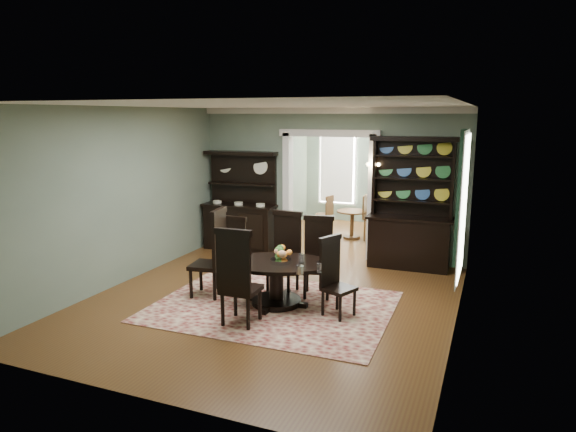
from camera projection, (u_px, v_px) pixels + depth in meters
name	position (u px, v px, depth m)	size (l,w,h in m)	color
room	(270.00, 202.00, 7.70)	(5.51, 6.01, 3.01)	#5A3817
parlor	(360.00, 170.00, 12.71)	(3.51, 3.50, 3.01)	#5A3817
doorway_trim	(329.00, 177.00, 10.38)	(2.08, 0.25, 2.57)	silver
right_window	(462.00, 202.00, 7.51)	(0.15, 1.47, 2.12)	white
wall_sconce	(374.00, 166.00, 9.84)	(0.27, 0.21, 0.21)	#AD7F2E
rug	(273.00, 306.00, 7.78)	(3.51, 2.67, 0.01)	maroon
dining_table	(276.00, 275.00, 7.80)	(1.98, 1.98, 0.68)	black
centerpiece	(281.00, 258.00, 7.68)	(1.60, 1.03, 0.26)	silver
chair_far_left	(232.00, 250.00, 8.63)	(0.46, 0.42, 1.19)	black
chair_far_mid	(285.00, 250.00, 8.38)	(0.51, 0.48, 1.33)	black
chair_far_right	(318.00, 254.00, 8.20)	(0.57, 0.55, 1.29)	black
chair_end_left	(214.00, 251.00, 8.09)	(0.57, 0.60, 1.43)	black
chair_end_right	(334.00, 274.00, 7.38)	(0.54, 0.56, 1.16)	black
chair_near	(237.00, 275.00, 6.92)	(0.54, 0.50, 1.39)	black
sideboard	(240.00, 215.00, 11.03)	(1.62, 0.64, 2.10)	black
welsh_dresser	(410.00, 221.00, 9.65)	(1.60, 0.62, 2.47)	black
parlor_table	(352.00, 220.00, 12.01)	(0.71, 0.71, 0.66)	#4E3016
parlor_chair_left	(326.00, 213.00, 12.62)	(0.42, 0.41, 0.92)	#4E3016
parlor_chair_right	(370.00, 216.00, 11.84)	(0.44, 0.44, 1.04)	#4E3016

